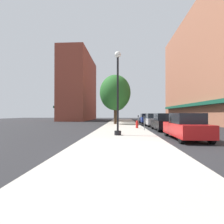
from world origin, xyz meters
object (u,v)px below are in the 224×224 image
tree_far (115,97)px  car_silver (153,120)px  parking_meter_near (138,119)px  tree_mid (115,93)px  parking_meter_far (144,121)px  lamppost (118,91)px  car_blue (146,119)px  car_black (164,122)px  fire_hydrant (137,124)px  tree_near (117,99)px  car_red (186,127)px

tree_far → car_silver: bearing=-67.6°
parking_meter_near → tree_mid: (-3.07, 3.45, 3.79)m
parking_meter_far → lamppost: bearing=-120.8°
tree_mid → car_blue: tree_mid is taller
lamppost → car_black: lamppost is taller
car_black → lamppost: bearing=-131.8°
fire_hydrant → car_silver: bearing=61.7°
parking_meter_near → parking_meter_far: same height
tree_near → car_red: size_ratio=1.47×
car_blue → parking_meter_far: bearing=-100.0°
lamppost → car_black: (4.29, 4.78, -2.39)m
tree_mid → car_red: 15.92m
parking_meter_far → tree_far: size_ratio=0.17×
parking_meter_near → car_silver: (1.95, 0.74, -0.14)m
parking_meter_near → car_silver: bearing=20.7°
parking_meter_far → car_black: (1.95, 0.86, -0.14)m
tree_near → fire_hydrant: bearing=-79.2°
fire_hydrant → tree_near: 13.82m
car_red → car_silver: same height
car_black → car_blue: (0.00, 12.94, 0.00)m
parking_meter_near → car_silver: 2.09m
car_silver → car_blue: 6.95m
parking_meter_far → tree_far: tree_far is taller
parking_meter_near → car_blue: bearing=75.8°
fire_hydrant → car_silver: car_silver is taller
car_black → parking_meter_far: bearing=-156.1°
fire_hydrant → car_black: size_ratio=0.18×
tree_far → car_silver: (5.53, -13.41, -4.39)m
car_black → car_silver: same height
car_red → car_silver: 11.87m
tree_far → parking_meter_near: bearing=-75.8°
fire_hydrant → tree_mid: bearing=109.8°
tree_mid → parking_meter_far: bearing=-72.2°
parking_meter_far → car_red: (1.95, -5.03, -0.14)m
tree_far → car_black: bearing=-74.1°
car_silver → tree_near: bearing=121.7°
tree_far → car_red: size_ratio=1.77×
lamppost → parking_meter_far: bearing=59.2°
parking_meter_far → tree_near: size_ratio=0.21×
fire_hydrant → tree_mid: tree_mid is taller
fire_hydrant → car_blue: bearing=78.1°
lamppost → parking_meter_near: size_ratio=4.50×
tree_far → car_red: bearing=-77.7°
tree_far → car_red: (5.53, -25.28, -4.39)m
lamppost → tree_mid: (-0.74, 13.49, 1.53)m
tree_mid → car_silver: tree_mid is taller
tree_near → car_silver: 10.46m
tree_near → tree_mid: tree_mid is taller
parking_meter_far → car_red: 5.39m
tree_mid → car_silver: bearing=-28.4°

